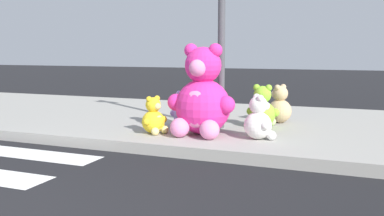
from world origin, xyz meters
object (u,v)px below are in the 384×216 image
sign_pole (222,15)px  plush_yellow (154,118)px  plush_pink_large (202,99)px  plush_lime (262,110)px  plush_lavender (183,112)px  plush_tan (279,107)px  plush_white (259,121)px  plush_brown (208,105)px

sign_pole → plush_yellow: size_ratio=5.96×
sign_pole → plush_pink_large: 1.33m
plush_lime → plush_lavender: plush_lime is taller
plush_pink_large → plush_tan: bearing=59.1°
sign_pole → plush_lime: bearing=26.4°
plush_white → plush_lime: size_ratio=0.90×
plush_brown → plush_yellow: plush_yellow is taller
sign_pole → plush_tan: size_ratio=5.06×
plush_brown → plush_yellow: 1.66m
plush_lavender → plush_lime: bearing=13.8°
plush_white → plush_brown: bearing=130.2°
plush_white → plush_yellow: plush_white is taller
plush_pink_large → plush_lavender: plush_pink_large is taller
plush_pink_large → plush_lime: plush_pink_large is taller
plush_brown → plush_lavender: 0.89m
plush_white → plush_lime: plush_lime is taller
plush_brown → plush_lime: (1.10, -0.59, 0.05)m
plush_pink_large → plush_white: 0.86m
plush_lavender → plush_yellow: plush_lavender is taller
plush_tan → plush_yellow: 2.16m
plush_pink_large → plush_lavender: 0.84m
plush_tan → plush_lavender: bearing=-149.3°
plush_pink_large → plush_lime: bearing=52.5°
plush_lime → plush_lavender: size_ratio=1.21×
plush_lime → plush_lavender: 1.23m
plush_lavender → plush_white: bearing=-23.7°
plush_white → plush_lavender: plush_white is taller
plush_tan → plush_yellow: bearing=-133.7°
plush_brown → plush_tan: (1.26, -0.08, 0.04)m
plush_lime → plush_yellow: plush_lime is taller
plush_pink_large → plush_lime: size_ratio=1.91×
plush_lime → plush_tan: bearing=72.5°
plush_tan → plush_brown: bearing=176.5°
plush_lavender → plush_pink_large: bearing=-48.0°
plush_white → plush_yellow: (-1.48, -0.17, -0.03)m
sign_pole → plush_brown: sign_pole is taller
plush_pink_large → plush_white: (0.81, -0.01, -0.27)m
plush_pink_large → plush_lime: 1.13m
sign_pole → plush_lime: sign_pole is taller
plush_brown → plush_lavender: bearing=-96.2°
plush_lime → plush_yellow: size_ratio=1.24×
plush_tan → plush_pink_large: bearing=-120.9°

